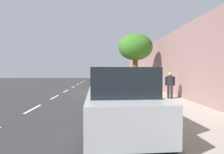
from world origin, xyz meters
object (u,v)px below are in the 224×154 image
(cyclist_with_backpack, at_px, (117,78))
(fire_hydrant, at_px, (131,88))
(bicycle_at_curb, at_px, (115,85))
(street_tree_mid_block, at_px, (135,48))
(parked_suv_silver_nearest, at_px, (119,99))
(pedestrian_on_phone, at_px, (170,84))
(parked_sedan_red_mid, at_px, (108,78))
(parked_pickup_tan_second, at_px, (112,83))

(cyclist_with_backpack, distance_m, fire_hydrant, 5.39)
(bicycle_at_curb, relative_size, street_tree_mid_block, 0.34)
(cyclist_with_backpack, bearing_deg, fire_hydrant, -82.81)
(parked_suv_silver_nearest, xyz_separation_m, cyclist_with_backpack, (0.97, 14.11, 0.06))
(pedestrian_on_phone, height_order, fire_hydrant, pedestrian_on_phone)
(cyclist_with_backpack, bearing_deg, parked_sedan_red_mid, 94.69)
(cyclist_with_backpack, relative_size, street_tree_mid_block, 0.35)
(parked_suv_silver_nearest, distance_m, street_tree_mid_block, 11.59)
(parked_pickup_tan_second, distance_m, fire_hydrant, 1.87)
(parked_pickup_tan_second, height_order, pedestrian_on_phone, parked_pickup_tan_second)
(parked_pickup_tan_second, height_order, bicycle_at_curb, parked_pickup_tan_second)
(parked_suv_silver_nearest, height_order, street_tree_mid_block, street_tree_mid_block)
(street_tree_mid_block, bearing_deg, fire_hydrant, -107.94)
(parked_sedan_red_mid, xyz_separation_m, cyclist_with_backpack, (0.77, -9.36, 0.33))
(parked_suv_silver_nearest, distance_m, fire_hydrant, 8.95)
(street_tree_mid_block, distance_m, pedestrian_on_phone, 5.89)
(parked_pickup_tan_second, distance_m, pedestrian_on_phone, 5.30)
(bicycle_at_curb, distance_m, cyclist_with_backpack, 0.89)
(cyclist_with_backpack, xyz_separation_m, fire_hydrant, (0.67, -5.32, -0.53))
(parked_sedan_red_mid, xyz_separation_m, street_tree_mid_block, (2.15, -12.49, 3.17))
(street_tree_mid_block, xyz_separation_m, pedestrian_on_phone, (1.38, -4.97, -2.84))
(parked_sedan_red_mid, bearing_deg, parked_pickup_tan_second, -89.77)
(parked_suv_silver_nearest, bearing_deg, parked_pickup_tan_second, 88.54)
(parked_sedan_red_mid, relative_size, cyclist_with_backpack, 2.53)
(parked_pickup_tan_second, bearing_deg, pedestrian_on_phone, -49.01)
(street_tree_mid_block, bearing_deg, parked_suv_silver_nearest, -102.07)
(parked_pickup_tan_second, xyz_separation_m, fire_hydrant, (1.38, -1.21, -0.34))
(bicycle_at_curb, xyz_separation_m, pedestrian_on_phone, (2.99, -8.56, 0.72))
(parked_suv_silver_nearest, xyz_separation_m, pedestrian_on_phone, (3.73, 6.00, 0.05))
(parked_sedan_red_mid, distance_m, bicycle_at_curb, 8.93)
(pedestrian_on_phone, relative_size, fire_hydrant, 1.99)
(cyclist_with_backpack, height_order, street_tree_mid_block, street_tree_mid_block)
(cyclist_with_backpack, distance_m, street_tree_mid_block, 4.44)
(parked_sedan_red_mid, distance_m, cyclist_with_backpack, 9.40)
(fire_hydrant, bearing_deg, street_tree_mid_block, 72.06)
(bicycle_at_curb, relative_size, pedestrian_on_phone, 1.02)
(pedestrian_on_phone, bearing_deg, parked_pickup_tan_second, 130.99)
(parked_sedan_red_mid, distance_m, fire_hydrant, 14.75)
(parked_suv_silver_nearest, bearing_deg, bicycle_at_curb, 87.07)
(parked_sedan_red_mid, xyz_separation_m, bicycle_at_curb, (0.55, -8.91, -0.40))
(bicycle_at_curb, bearing_deg, parked_suv_silver_nearest, -92.93)
(parked_suv_silver_nearest, bearing_deg, street_tree_mid_block, 77.93)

